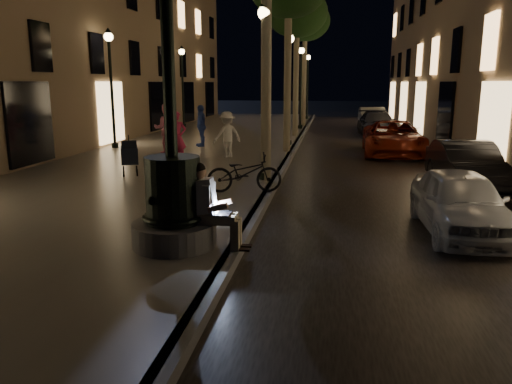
% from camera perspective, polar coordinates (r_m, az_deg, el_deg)
% --- Properties ---
extents(ground, '(120.00, 120.00, 0.00)m').
position_cam_1_polar(ground, '(20.93, 4.30, 4.51)').
color(ground, black).
rests_on(ground, ground).
extents(cobble_lane, '(6.00, 45.00, 0.02)m').
position_cam_1_polar(cobble_lane, '(20.92, 12.54, 4.27)').
color(cobble_lane, black).
rests_on(cobble_lane, ground).
extents(promenade, '(8.00, 45.00, 0.20)m').
position_cam_1_polar(promenade, '(21.58, -6.39, 4.97)').
color(promenade, slate).
rests_on(promenade, ground).
extents(curb_strip, '(0.25, 45.00, 0.20)m').
position_cam_1_polar(curb_strip, '(20.92, 4.30, 4.78)').
color(curb_strip, '#59595B').
rests_on(curb_strip, ground).
extents(fountain_lamppost, '(1.40, 1.40, 5.21)m').
position_cam_1_polar(fountain_lamppost, '(8.25, -9.48, 0.66)').
color(fountain_lamppost, '#59595B').
rests_on(fountain_lamppost, promenade).
extents(seated_man_laptop, '(1.04, 0.35, 1.41)m').
position_cam_1_polar(seated_man_laptop, '(8.14, -5.30, -1.34)').
color(seated_man_laptop, tan).
rests_on(seated_man_laptop, promenade).
extents(tree_third, '(3.00, 3.00, 7.20)m').
position_cam_1_polar(tree_third, '(25.95, 4.72, 19.62)').
color(tree_third, '#6B604C').
rests_on(tree_third, promenade).
extents(tree_far, '(3.00, 3.00, 7.50)m').
position_cam_1_polar(tree_far, '(31.92, 5.66, 18.77)').
color(tree_far, '#6B604C').
rests_on(tree_far, promenade).
extents(lamp_curb_a, '(0.36, 0.36, 4.81)m').
position_cam_1_polar(lamp_curb_a, '(13.80, 0.96, 13.94)').
color(lamp_curb_a, black).
rests_on(lamp_curb_a, promenade).
extents(lamp_curb_b, '(0.36, 0.36, 4.81)m').
position_cam_1_polar(lamp_curb_b, '(21.75, 3.83, 13.36)').
color(lamp_curb_b, black).
rests_on(lamp_curb_b, promenade).
extents(lamp_curb_c, '(0.36, 0.36, 4.81)m').
position_cam_1_polar(lamp_curb_c, '(29.73, 5.16, 13.08)').
color(lamp_curb_c, black).
rests_on(lamp_curb_c, promenade).
extents(lamp_curb_d, '(0.36, 0.36, 4.81)m').
position_cam_1_polar(lamp_curb_d, '(37.72, 5.92, 12.91)').
color(lamp_curb_d, black).
rests_on(lamp_curb_d, promenade).
extents(lamp_left_b, '(0.36, 0.36, 4.81)m').
position_cam_1_polar(lamp_left_b, '(21.61, -16.28, 12.91)').
color(lamp_left_b, black).
rests_on(lamp_left_b, promenade).
extents(lamp_left_c, '(0.36, 0.36, 4.81)m').
position_cam_1_polar(lamp_left_c, '(30.99, -8.41, 12.97)').
color(lamp_left_c, black).
rests_on(lamp_left_c, promenade).
extents(stroller, '(0.75, 1.12, 1.15)m').
position_cam_1_polar(stroller, '(15.12, -14.26, 4.09)').
color(stroller, black).
rests_on(stroller, promenade).
extents(car_front, '(1.55, 3.66, 1.24)m').
position_cam_1_polar(car_front, '(10.36, 22.33, -1.07)').
color(car_front, '#A6A8AE').
rests_on(car_front, ground).
extents(car_second, '(1.50, 4.00, 1.31)m').
position_cam_1_polar(car_second, '(14.73, 22.90, 2.79)').
color(car_second, black).
rests_on(car_second, ground).
extents(car_third, '(2.43, 5.01, 1.37)m').
position_cam_1_polar(car_third, '(20.80, 15.41, 5.96)').
color(car_third, maroon).
rests_on(car_third, ground).
extents(car_rear, '(2.05, 4.64, 1.32)m').
position_cam_1_polar(car_rear, '(28.25, 13.67, 7.59)').
color(car_rear, '#2C2B30').
rests_on(car_rear, ground).
extents(car_fifth, '(1.56, 4.19, 1.37)m').
position_cam_1_polar(car_fifth, '(31.70, 13.14, 8.15)').
color(car_fifth, '#AEAFA9').
rests_on(car_fifth, ground).
extents(pedestrian_red, '(0.77, 0.70, 1.76)m').
position_cam_1_polar(pedestrian_red, '(16.67, -9.03, 6.11)').
color(pedestrian_red, '#C32754').
rests_on(pedestrian_red, promenade).
extents(pedestrian_pink, '(1.09, 0.96, 1.89)m').
position_cam_1_polar(pedestrian_pink, '(19.52, -10.24, 7.16)').
color(pedestrian_pink, pink).
rests_on(pedestrian_pink, promenade).
extents(pedestrian_white, '(1.21, 1.13, 1.64)m').
position_cam_1_polar(pedestrian_white, '(18.24, -3.32, 6.59)').
color(pedestrian_white, silver).
rests_on(pedestrian_white, promenade).
extents(pedestrian_blue, '(0.86, 1.10, 1.74)m').
position_cam_1_polar(pedestrian_blue, '(21.45, -6.30, 7.54)').
color(pedestrian_blue, navy).
rests_on(pedestrian_blue, promenade).
extents(bicycle, '(1.94, 1.03, 0.97)m').
position_cam_1_polar(bicycle, '(12.31, -1.34, 2.20)').
color(bicycle, black).
rests_on(bicycle, promenade).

